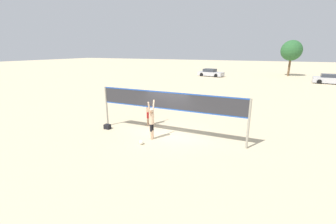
{
  "coord_description": "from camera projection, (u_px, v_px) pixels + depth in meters",
  "views": [
    {
      "loc": [
        5.01,
        -11.08,
        4.77
      ],
      "look_at": [
        0.0,
        0.0,
        1.4
      ],
      "focal_mm": 24.0,
      "sensor_mm": 36.0,
      "label": 1
    }
  ],
  "objects": [
    {
      "name": "ground_plane",
      "position": [
        168.0,
        135.0,
        12.99
      ],
      "size": [
        200.0,
        200.0,
        0.0
      ],
      "primitive_type": "plane",
      "color": "beige"
    },
    {
      "name": "volleyball_net",
      "position": [
        168.0,
        104.0,
        12.5
      ],
      "size": [
        8.75,
        0.12,
        2.55
      ],
      "color": "gray",
      "rests_on": "ground_plane"
    },
    {
      "name": "player_spiker",
      "position": [
        152.0,
        119.0,
        12.16
      ],
      "size": [
        0.28,
        0.71,
        2.17
      ],
      "rotation": [
        0.0,
        0.0,
        1.57
      ],
      "color": "beige",
      "rests_on": "ground_plane"
    },
    {
      "name": "player_blocker",
      "position": [
        148.0,
        108.0,
        14.45
      ],
      "size": [
        0.28,
        0.72,
        2.23
      ],
      "rotation": [
        0.0,
        0.0,
        -1.57
      ],
      "color": "tan",
      "rests_on": "ground_plane"
    },
    {
      "name": "volleyball",
      "position": [
        141.0,
        142.0,
        11.7
      ],
      "size": [
        0.23,
        0.23,
        0.23
      ],
      "color": "silver",
      "rests_on": "ground_plane"
    },
    {
      "name": "gear_bag",
      "position": [
        107.0,
        127.0,
        14.03
      ],
      "size": [
        0.38,
        0.29,
        0.29
      ],
      "color": "black",
      "rests_on": "ground_plane"
    },
    {
      "name": "parked_car_near",
      "position": [
        211.0,
        73.0,
        41.97
      ],
      "size": [
        4.99,
        2.78,
        1.39
      ],
      "rotation": [
        0.0,
        0.0,
        -0.22
      ],
      "color": "#B7B7BC",
      "rests_on": "ground_plane"
    },
    {
      "name": "parked_car_mid",
      "position": [
        330.0,
        79.0,
        32.71
      ],
      "size": [
        4.52,
        2.18,
        1.39
      ],
      "rotation": [
        0.0,
        0.0,
        -0.08
      ],
      "color": "#B7B7BC",
      "rests_on": "ground_plane"
    },
    {
      "name": "tree_left_cluster",
      "position": [
        292.0,
        51.0,
        41.64
      ],
      "size": [
        3.73,
        3.73,
        6.56
      ],
      "color": "brown",
      "rests_on": "ground_plane"
    }
  ]
}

